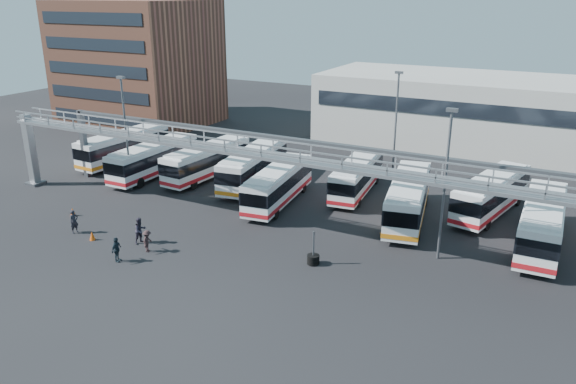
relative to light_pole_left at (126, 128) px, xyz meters
The scene contains 23 objects.
ground 18.78m from the light_pole_left, 26.57° to the right, with size 140.00×140.00×0.00m, color black.
gantry 16.14m from the light_pole_left, ahead, with size 51.40×5.15×7.10m.
apartment_building 28.52m from the light_pole_left, 129.29° to the left, with size 18.00×15.00×16.00m, color brown.
warehouse 41.07m from the light_pole_left, 46.97° to the left, with size 42.00×14.00×8.00m, color #9E9E99.
light_pole_left is the anchor object (origin of this frame).
light_pole_mid 28.02m from the light_pole_left, ahead, with size 0.70×0.35×10.21m.
light_pole_back 24.41m from the light_pole_left, 34.99° to the left, with size 0.70×0.35×10.21m.
bus_0 9.78m from the light_pole_left, 136.44° to the left, with size 3.12×11.02×3.31m.
bus_1 5.75m from the light_pole_left, 100.45° to the left, with size 2.57×10.80×3.27m.
bus_2 8.33m from the light_pole_left, 55.74° to the left, with size 3.22×10.73×3.21m.
bus_3 11.79m from the light_pole_left, 35.98° to the left, with size 4.01×11.21×3.33m.
bus_4 14.42m from the light_pole_left, 13.27° to the left, with size 3.67×10.64×3.17m.
bus_5 20.73m from the light_pole_left, 24.96° to the left, with size 3.42×10.32×3.07m.
bus_6 24.93m from the light_pole_left, 10.82° to the left, with size 4.64×11.48×3.40m.
bus_7 31.31m from the light_pole_left, 16.82° to the left, with size 4.63×10.94×3.24m.
bus_8 34.31m from the light_pole_left, ahead, with size 2.82×11.26×3.40m.
pedestrian_a 10.93m from the light_pole_left, 71.92° to the right, with size 0.65×0.43×1.80m, color black.
pedestrian_b 12.95m from the light_pole_left, 44.31° to the right, with size 0.93×0.73×1.92m, color #292432.
pedestrian_c 14.53m from the light_pole_left, 42.81° to the right, with size 1.02×0.58×1.58m, color #312122.
pedestrian_d 15.47m from the light_pole_left, 51.01° to the right, with size 1.01×0.42×1.72m, color #1A262F.
cone_left 12.23m from the light_pole_left, 61.95° to the right, with size 0.42×0.42×0.66m, color #DD4F0C.
cone_right 8.84m from the light_pole_left, 87.97° to the right, with size 0.43×0.43×0.68m, color #DD4F0C.
tire_stack 22.34m from the light_pole_left, 15.17° to the right, with size 0.82×0.82×2.34m.
Camera 1 is at (18.97, -27.89, 16.93)m, focal length 35.00 mm.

